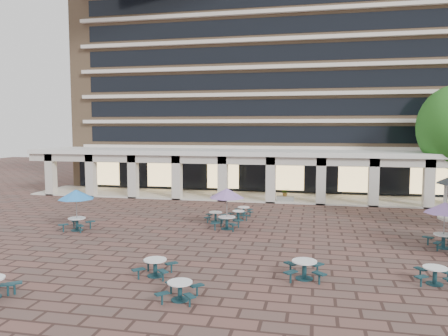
% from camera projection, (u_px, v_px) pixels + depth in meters
% --- Properties ---
extents(ground, '(120.00, 120.00, 0.00)m').
position_uv_depth(ground, '(214.00, 236.00, 26.07)').
color(ground, brown).
rests_on(ground, ground).
extents(apartment_building, '(40.00, 15.50, 25.20)m').
position_uv_depth(apartment_building, '(265.00, 74.00, 49.72)').
color(apartment_building, '#927152').
rests_on(apartment_building, ground).
extents(retail_arcade, '(42.00, 6.60, 4.40)m').
position_uv_depth(retail_arcade, '(251.00, 165.00, 40.21)').
color(retail_arcade, white).
rests_on(retail_arcade, ground).
extents(picnic_table_2, '(1.62, 1.62, 0.72)m').
position_uv_depth(picnic_table_2, '(180.00, 289.00, 16.33)').
color(picnic_table_2, '#163842').
rests_on(picnic_table_2, ground).
extents(picnic_table_3, '(1.83, 1.83, 0.73)m').
position_uv_depth(picnic_table_3, '(435.00, 274.00, 18.00)').
color(picnic_table_3, '#163842').
rests_on(picnic_table_3, ground).
extents(picnic_table_4, '(2.24, 2.24, 2.58)m').
position_uv_depth(picnic_table_4, '(76.00, 196.00, 27.31)').
color(picnic_table_4, '#163842').
rests_on(picnic_table_4, ground).
extents(picnic_table_5, '(1.69, 1.69, 0.75)m').
position_uv_depth(picnic_table_5, '(155.00, 266.00, 18.99)').
color(picnic_table_5, '#163842').
rests_on(picnic_table_5, ground).
extents(picnic_table_6, '(2.26, 2.26, 2.62)m').
position_uv_depth(picnic_table_6, '(227.00, 195.00, 27.65)').
color(picnic_table_6, '#163842').
rests_on(picnic_table_6, ground).
extents(picnic_table_7, '(1.88, 1.88, 0.80)m').
position_uv_depth(picnic_table_7, '(304.00, 268.00, 18.64)').
color(picnic_table_7, '#163842').
rests_on(picnic_table_7, ground).
extents(picnic_table_9, '(1.74, 1.74, 0.64)m').
position_uv_depth(picnic_table_9, '(238.00, 214.00, 30.67)').
color(picnic_table_9, '#163842').
rests_on(picnic_table_9, ground).
extents(picnic_table_10, '(1.59, 1.59, 0.65)m').
position_uv_depth(picnic_table_10, '(244.00, 210.00, 32.12)').
color(picnic_table_10, '#163842').
rests_on(picnic_table_10, ground).
extents(picnic_table_11, '(2.14, 2.14, 2.48)m').
position_uv_depth(picnic_table_11, '(445.00, 210.00, 23.26)').
color(picnic_table_11, '#163842').
rests_on(picnic_table_11, ground).
extents(picnic_table_12, '(1.67, 1.67, 0.68)m').
position_uv_depth(picnic_table_12, '(216.00, 216.00, 30.02)').
color(picnic_table_12, '#163842').
rests_on(picnic_table_12, ground).
extents(planter_left, '(1.50, 0.67, 1.14)m').
position_uv_depth(planter_left, '(221.00, 195.00, 39.10)').
color(planter_left, gray).
rests_on(planter_left, ground).
extents(planter_right, '(1.50, 0.66, 1.21)m').
position_uv_depth(planter_right, '(285.00, 197.00, 37.91)').
color(planter_right, gray).
rests_on(planter_right, ground).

